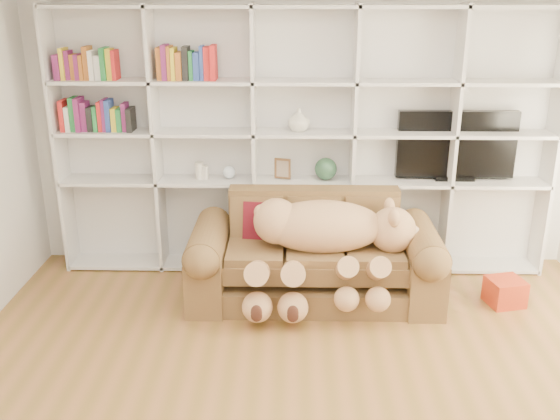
{
  "coord_description": "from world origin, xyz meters",
  "views": [
    {
      "loc": [
        -0.09,
        -3.14,
        2.54
      ],
      "look_at": [
        -0.2,
        1.63,
        0.81
      ],
      "focal_mm": 40.0,
      "sensor_mm": 36.0,
      "label": 1
    }
  ],
  "objects_px": {
    "teddy_bear": "(324,240)",
    "gift_box": "(505,292)",
    "tv": "(456,146)",
    "sofa": "(314,261)"
  },
  "relations": [
    {
      "from": "sofa",
      "to": "teddy_bear",
      "type": "xyz_separation_m",
      "value": [
        0.07,
        -0.18,
        0.27
      ]
    },
    {
      "from": "gift_box",
      "to": "tv",
      "type": "distance_m",
      "value": 1.35
    },
    {
      "from": "teddy_bear",
      "to": "tv",
      "type": "xyz_separation_m",
      "value": [
        1.21,
        0.83,
        0.58
      ]
    },
    {
      "from": "tv",
      "to": "gift_box",
      "type": "bearing_deg",
      "value": -67.26
    },
    {
      "from": "gift_box",
      "to": "tv",
      "type": "bearing_deg",
      "value": 112.74
    },
    {
      "from": "teddy_bear",
      "to": "gift_box",
      "type": "relative_size",
      "value": 5.2
    },
    {
      "from": "tv",
      "to": "sofa",
      "type": "bearing_deg",
      "value": -152.84
    },
    {
      "from": "sofa",
      "to": "gift_box",
      "type": "bearing_deg",
      "value": -4.08
    },
    {
      "from": "teddy_bear",
      "to": "gift_box",
      "type": "bearing_deg",
      "value": -1.76
    },
    {
      "from": "teddy_bear",
      "to": "tv",
      "type": "bearing_deg",
      "value": 30.51
    }
  ]
}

